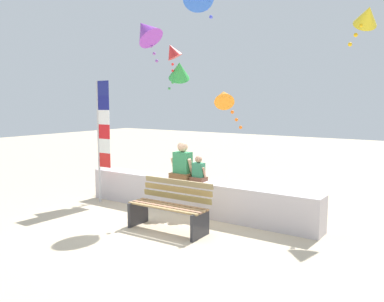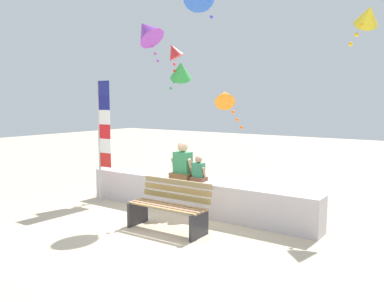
# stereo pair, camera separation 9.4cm
# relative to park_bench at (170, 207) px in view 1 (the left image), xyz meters

# --- Properties ---
(ground_plane) EXTENTS (40.00, 40.00, 0.00)m
(ground_plane) POSITION_rel_park_bench_xyz_m (-0.28, 0.19, -0.41)
(ground_plane) COLOR #C3B092
(seawall_ledge) EXTENTS (5.35, 0.46, 0.69)m
(seawall_ledge) POSITION_rel_park_bench_xyz_m (-0.28, 1.15, -0.06)
(seawall_ledge) COLOR beige
(seawall_ledge) RESTS_ON ground
(park_bench) EXTENTS (1.50, 0.63, 0.88)m
(park_bench) POSITION_rel_park_bench_xyz_m (0.00, 0.00, 0.00)
(park_bench) COLOR #A38352
(park_bench) RESTS_ON ground
(person_adult) EXTENTS (0.51, 0.38, 0.79)m
(person_adult) POSITION_rel_park_bench_xyz_m (-0.54, 1.14, 0.59)
(person_adult) COLOR brown
(person_adult) RESTS_ON seawall_ledge
(person_child) EXTENTS (0.34, 0.25, 0.52)m
(person_child) POSITION_rel_park_bench_xyz_m (-0.14, 1.14, 0.48)
(person_child) COLOR brown
(person_child) RESTS_ON seawall_ledge
(flag_banner) EXTENTS (0.38, 0.05, 2.75)m
(flag_banner) POSITION_rel_park_bench_xyz_m (-2.47, 0.71, 1.21)
(flag_banner) COLOR #B7B7BC
(flag_banner) RESTS_ON ground
(kite_purple) EXTENTS (0.90, 0.80, 1.19)m
(kite_purple) POSITION_rel_park_bench_xyz_m (-2.58, 2.40, 3.66)
(kite_purple) COLOR purple
(kite_yellow) EXTENTS (0.68, 0.74, 0.88)m
(kite_yellow) POSITION_rel_park_bench_xyz_m (2.53, 3.05, 3.54)
(kite_yellow) COLOR yellow
(kite_red) EXTENTS (0.74, 0.72, 1.04)m
(kite_red) POSITION_rel_park_bench_xyz_m (-2.93, 3.96, 3.33)
(kite_red) COLOR red
(kite_green) EXTENTS (1.02, 1.05, 0.98)m
(kite_green) POSITION_rel_park_bench_xyz_m (-2.96, 4.33, 2.81)
(kite_green) COLOR green
(kite_orange) EXTENTS (0.74, 0.77, 1.07)m
(kite_orange) POSITION_rel_park_bench_xyz_m (-0.46, 2.69, 1.99)
(kite_orange) COLOR orange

